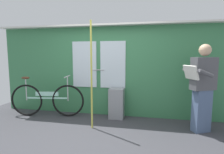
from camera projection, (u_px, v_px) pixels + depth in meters
The scene contains 6 objects.
ground_plane at pixel (91, 137), 3.35m from camera, with size 6.40×4.12×0.04m, color #38383D.
train_door_wall at pixel (107, 69), 4.43m from camera, with size 5.40×0.28×2.15m.
bicycle_near_door at pixel (47, 100), 4.39m from camera, with size 1.75×0.46×0.97m.
passenger_reading_newspaper at pixel (202, 86), 3.45m from camera, with size 0.62×0.57×1.66m.
trash_bin_by_wall at pixel (117, 103), 4.26m from camera, with size 0.33×0.28×0.69m, color gray.
handrail_pole at pixel (91, 76), 3.60m from camera, with size 0.04×0.04×2.11m, color #C6C14C.
Camera 1 is at (1.02, -3.05, 1.47)m, focal length 29.69 mm.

